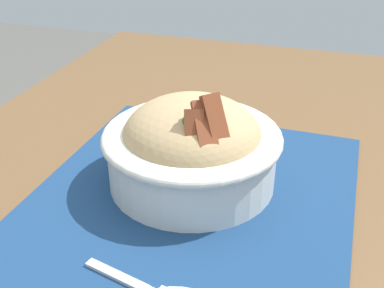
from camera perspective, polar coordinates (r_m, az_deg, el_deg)
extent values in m
cube|color=brown|center=(0.52, 1.41, -11.37)|extent=(1.26, 0.79, 0.03)
cylinder|color=brown|center=(1.27, -5.85, -5.69)|extent=(0.04, 0.04, 0.74)
cube|color=navy|center=(0.53, -0.61, -7.32)|extent=(0.43, 0.36, 0.00)
cylinder|color=silver|center=(0.55, 0.00, -1.53)|extent=(0.19, 0.19, 0.07)
torus|color=silver|center=(0.54, 0.00, 0.94)|extent=(0.20, 0.20, 0.01)
ellipsoid|color=tan|center=(0.54, 0.00, 1.03)|extent=(0.19, 0.19, 0.09)
sphere|color=#2F5E2B|center=(0.52, -1.53, 2.77)|extent=(0.03, 0.03, 0.03)
sphere|color=#2F5E2B|center=(0.50, 0.23, 1.67)|extent=(0.04, 0.04, 0.04)
sphere|color=#2F5E2B|center=(0.53, -1.26, 3.04)|extent=(0.03, 0.03, 0.03)
cylinder|color=orange|center=(0.56, -2.06, 4.44)|extent=(0.04, 0.02, 0.01)
cylinder|color=orange|center=(0.54, 0.54, 3.30)|extent=(0.03, 0.01, 0.01)
cube|color=brown|center=(0.48, 0.29, 1.42)|extent=(0.03, 0.03, 0.04)
cube|color=brown|center=(0.48, 1.60, 1.89)|extent=(0.05, 0.04, 0.05)
cube|color=brown|center=(0.48, 2.81, 2.30)|extent=(0.04, 0.04, 0.06)
cube|color=silver|center=(0.45, -8.93, -15.20)|extent=(0.02, 0.07, 0.00)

